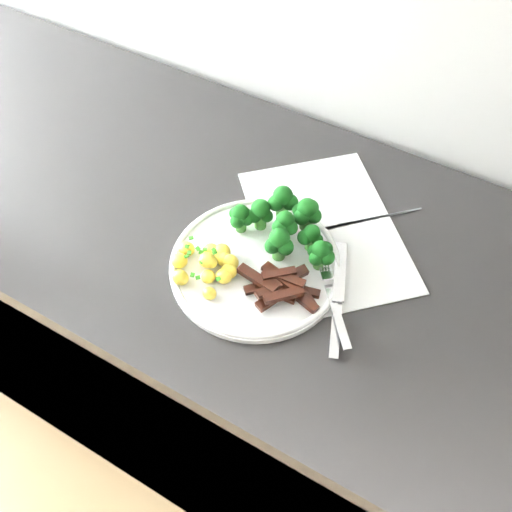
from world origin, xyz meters
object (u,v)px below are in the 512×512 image
at_px(recipe_paper, 326,229).
at_px(potatoes, 210,263).
at_px(broccoli, 287,224).
at_px(plate, 256,265).
at_px(counter, 293,378).
at_px(fork, 334,301).
at_px(beef_strips, 281,286).
at_px(knife, 337,312).

height_order(recipe_paper, potatoes, potatoes).
bearing_deg(broccoli, plate, -104.46).
distance_m(counter, fork, 0.48).
relative_size(plate, beef_strips, 2.00).
distance_m(recipe_paper, beef_strips, 0.15).
xyz_separation_m(counter, fork, (0.07, -0.07, 0.47)).
bearing_deg(fork, counter, 138.72).
bearing_deg(counter, beef_strips, -93.84).
distance_m(recipe_paper, potatoes, 0.21).
bearing_deg(knife, counter, 138.95).
bearing_deg(beef_strips, counter, 86.16).
bearing_deg(broccoli, beef_strips, -66.28).
distance_m(plate, potatoes, 0.07).
xyz_separation_m(potatoes, beef_strips, (0.11, 0.02, -0.00)).
xyz_separation_m(plate, knife, (0.15, -0.02, 0.00)).
bearing_deg(counter, broccoli, 169.58).
bearing_deg(potatoes, counter, 39.58).
relative_size(counter, knife, 12.32).
distance_m(broccoli, beef_strips, 0.10).
bearing_deg(potatoes, broccoli, 55.01).
bearing_deg(fork, potatoes, -169.98).
xyz_separation_m(potatoes, knife, (0.20, 0.03, -0.01)).
relative_size(recipe_paper, knife, 1.98).
bearing_deg(counter, fork, -41.28).
xyz_separation_m(broccoli, beef_strips, (0.04, -0.09, -0.03)).
bearing_deg(fork, recipe_paper, 119.30).
bearing_deg(recipe_paper, plate, -116.79).
xyz_separation_m(counter, knife, (0.08, -0.07, 0.46)).
bearing_deg(beef_strips, potatoes, -171.10).
xyz_separation_m(recipe_paper, beef_strips, (-0.01, -0.15, 0.02)).
height_order(recipe_paper, beef_strips, beef_strips).
distance_m(counter, knife, 0.47).
height_order(counter, knife, knife).
bearing_deg(recipe_paper, fork, -60.70).
xyz_separation_m(broccoli, fork, (0.12, -0.07, -0.03)).
distance_m(recipe_paper, plate, 0.14).
relative_size(counter, fork, 16.47).
distance_m(potatoes, knife, 0.21).
distance_m(recipe_paper, fork, 0.15).
bearing_deg(fork, knife, -39.34).
height_order(potatoes, beef_strips, potatoes).
bearing_deg(recipe_paper, broccoli, -128.24).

